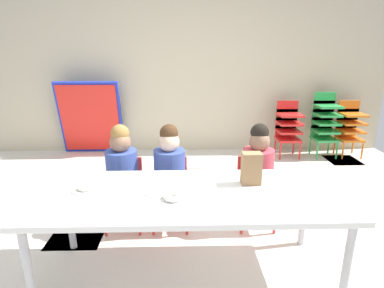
{
  "coord_description": "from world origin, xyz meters",
  "views": [
    {
      "loc": [
        -0.0,
        -2.34,
        1.49
      ],
      "look_at": [
        0.05,
        -0.25,
        0.87
      ],
      "focal_mm": 29.38,
      "sensor_mm": 36.0,
      "label": 1
    }
  ],
  "objects_px": {
    "seated_child_middle_seat": "(170,168)",
    "paper_plate_near_edge": "(87,190)",
    "kid_chair_green_stack": "(325,121)",
    "paper_plate_center_table": "(159,192)",
    "seated_child_near_camera": "(123,168)",
    "folded_activity_table": "(91,118)",
    "kid_chair_red_stack": "(288,125)",
    "kid_chair_orange_stack": "(350,125)",
    "donut_powdered_on_plate": "(86,187)",
    "paper_bag_brown": "(252,168)",
    "seated_child_far_right": "(258,167)",
    "craft_table": "(189,199)",
    "donut_powdered_loose": "(174,196)"
  },
  "relations": [
    {
      "from": "craft_table",
      "to": "paper_bag_brown",
      "type": "relative_size",
      "value": 8.95
    },
    {
      "from": "kid_chair_green_stack",
      "to": "paper_plate_near_edge",
      "type": "bearing_deg",
      "value": -137.21
    },
    {
      "from": "seated_child_far_right",
      "to": "donut_powdered_loose",
      "type": "bearing_deg",
      "value": -134.11
    },
    {
      "from": "seated_child_middle_seat",
      "to": "paper_plate_near_edge",
      "type": "distance_m",
      "value": 0.77
    },
    {
      "from": "donut_powdered_loose",
      "to": "seated_child_far_right",
      "type": "bearing_deg",
      "value": 45.89
    },
    {
      "from": "folded_activity_table",
      "to": "donut_powdered_loose",
      "type": "relative_size",
      "value": 8.52
    },
    {
      "from": "seated_child_far_right",
      "to": "paper_plate_center_table",
      "type": "height_order",
      "value": "seated_child_far_right"
    },
    {
      "from": "kid_chair_red_stack",
      "to": "paper_plate_center_table",
      "type": "xyz_separation_m",
      "value": [
        -1.67,
        -2.52,
        0.17
      ]
    },
    {
      "from": "craft_table",
      "to": "seated_child_far_right",
      "type": "relative_size",
      "value": 2.15
    },
    {
      "from": "kid_chair_red_stack",
      "to": "craft_table",
      "type": "bearing_deg",
      "value": -120.3
    },
    {
      "from": "kid_chair_green_stack",
      "to": "kid_chair_orange_stack",
      "type": "bearing_deg",
      "value": -0.05
    },
    {
      "from": "craft_table",
      "to": "kid_chair_green_stack",
      "type": "distance_m",
      "value": 3.23
    },
    {
      "from": "seated_child_middle_seat",
      "to": "paper_plate_near_edge",
      "type": "relative_size",
      "value": 5.1
    },
    {
      "from": "paper_plate_center_table",
      "to": "donut_powdered_loose",
      "type": "bearing_deg",
      "value": -44.58
    },
    {
      "from": "kid_chair_red_stack",
      "to": "kid_chair_green_stack",
      "type": "bearing_deg",
      "value": 0.03
    },
    {
      "from": "kid_chair_green_stack",
      "to": "paper_plate_center_table",
      "type": "relative_size",
      "value": 5.11
    },
    {
      "from": "craft_table",
      "to": "kid_chair_orange_stack",
      "type": "bearing_deg",
      "value": 46.76
    },
    {
      "from": "kid_chair_red_stack",
      "to": "paper_plate_center_table",
      "type": "relative_size",
      "value": 4.44
    },
    {
      "from": "craft_table",
      "to": "kid_chair_orange_stack",
      "type": "distance_m",
      "value": 3.47
    },
    {
      "from": "seated_child_near_camera",
      "to": "folded_activity_table",
      "type": "bearing_deg",
      "value": 112.12
    },
    {
      "from": "paper_plate_near_edge",
      "to": "kid_chair_red_stack",
      "type": "bearing_deg",
      "value": 49.11
    },
    {
      "from": "donut_powdered_on_plate",
      "to": "kid_chair_red_stack",
      "type": "bearing_deg",
      "value": 49.11
    },
    {
      "from": "paper_plate_near_edge",
      "to": "craft_table",
      "type": "bearing_deg",
      "value": -4.64
    },
    {
      "from": "kid_chair_orange_stack",
      "to": "paper_plate_center_table",
      "type": "relative_size",
      "value": 4.44
    },
    {
      "from": "folded_activity_table",
      "to": "kid_chair_green_stack",
      "type": "bearing_deg",
      "value": -3.09
    },
    {
      "from": "kid_chair_green_stack",
      "to": "paper_bag_brown",
      "type": "bearing_deg",
      "value": -123.44
    },
    {
      "from": "kid_chair_red_stack",
      "to": "donut_powdered_loose",
      "type": "relative_size",
      "value": 6.28
    },
    {
      "from": "seated_child_near_camera",
      "to": "seated_child_middle_seat",
      "type": "bearing_deg",
      "value": -0.0
    },
    {
      "from": "paper_plate_near_edge",
      "to": "paper_plate_center_table",
      "type": "bearing_deg",
      "value": -5.85
    },
    {
      "from": "paper_bag_brown",
      "to": "kid_chair_red_stack",
      "type": "bearing_deg",
      "value": 66.31
    },
    {
      "from": "seated_child_near_camera",
      "to": "kid_chair_orange_stack",
      "type": "xyz_separation_m",
      "value": [
        2.92,
        1.91,
        -0.1
      ]
    },
    {
      "from": "kid_chair_orange_stack",
      "to": "paper_plate_near_edge",
      "type": "bearing_deg",
      "value": -140.88
    },
    {
      "from": "seated_child_near_camera",
      "to": "seated_child_middle_seat",
      "type": "relative_size",
      "value": 1.0
    },
    {
      "from": "paper_plate_near_edge",
      "to": "donut_powdered_on_plate",
      "type": "bearing_deg",
      "value": -90.0
    },
    {
      "from": "kid_chair_orange_stack",
      "to": "donut_powdered_loose",
      "type": "xyz_separation_m",
      "value": [
        -2.47,
        -2.61,
        0.18
      ]
    },
    {
      "from": "paper_bag_brown",
      "to": "seated_child_far_right",
      "type": "bearing_deg",
      "value": 71.35
    },
    {
      "from": "craft_table",
      "to": "seated_child_middle_seat",
      "type": "bearing_deg",
      "value": 103.38
    },
    {
      "from": "seated_child_near_camera",
      "to": "donut_powdered_on_plate",
      "type": "height_order",
      "value": "seated_child_near_camera"
    },
    {
      "from": "craft_table",
      "to": "paper_plate_near_edge",
      "type": "distance_m",
      "value": 0.67
    },
    {
      "from": "craft_table",
      "to": "paper_bag_brown",
      "type": "xyz_separation_m",
      "value": [
        0.43,
        0.13,
        0.16
      ]
    },
    {
      "from": "kid_chair_green_stack",
      "to": "paper_plate_near_edge",
      "type": "xyz_separation_m",
      "value": [
        -2.67,
        -2.47,
        0.11
      ]
    },
    {
      "from": "craft_table",
      "to": "kid_chair_green_stack",
      "type": "relative_size",
      "value": 2.14
    },
    {
      "from": "kid_chair_orange_stack",
      "to": "donut_powdered_on_plate",
      "type": "bearing_deg",
      "value": -140.88
    },
    {
      "from": "seated_child_near_camera",
      "to": "seated_child_far_right",
      "type": "relative_size",
      "value": 1.0
    },
    {
      "from": "seated_child_near_camera",
      "to": "seated_child_far_right",
      "type": "xyz_separation_m",
      "value": [
        1.13,
        0.0,
        0.0
      ]
    },
    {
      "from": "folded_activity_table",
      "to": "paper_plate_center_table",
      "type": "bearing_deg",
      "value": -66.07
    },
    {
      "from": "paper_plate_near_edge",
      "to": "donut_powdered_on_plate",
      "type": "height_order",
      "value": "donut_powdered_on_plate"
    },
    {
      "from": "kid_chair_red_stack",
      "to": "kid_chair_green_stack",
      "type": "xyz_separation_m",
      "value": [
        0.53,
        0.0,
        0.06
      ]
    },
    {
      "from": "seated_child_near_camera",
      "to": "paper_bag_brown",
      "type": "height_order",
      "value": "seated_child_near_camera"
    },
    {
      "from": "paper_bag_brown",
      "to": "kid_chair_green_stack",
      "type": "bearing_deg",
      "value": 56.56
    }
  ]
}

